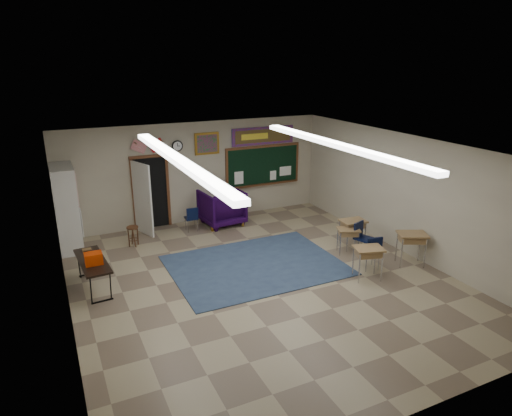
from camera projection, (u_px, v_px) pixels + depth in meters
name	position (u px, v px, depth m)	size (l,w,h in m)	color
floor	(263.00, 281.00, 10.21)	(9.00, 9.00, 0.00)	gray
back_wall	(197.00, 173.00, 13.60)	(8.00, 0.04, 3.00)	#B7AE94
front_wall	(417.00, 324.00, 5.88)	(8.00, 0.04, 3.00)	#B7AE94
left_wall	(62.00, 250.00, 8.11)	(0.04, 9.00, 3.00)	#B7AE94
right_wall	(407.00, 195.00, 11.37)	(0.04, 9.00, 3.00)	#B7AE94
ceiling	(264.00, 149.00, 9.27)	(8.00, 9.00, 0.04)	beige
area_rug	(256.00, 265.00, 10.98)	(4.00, 3.00, 0.02)	#344963
fluorescent_strips	(264.00, 152.00, 9.29)	(3.86, 6.00, 0.10)	white
doorway	(149.00, 194.00, 13.00)	(1.10, 0.89, 2.16)	black
chalkboard	(263.00, 167.00, 14.48)	(2.55, 0.14, 1.30)	brown
bulletin_board	(263.00, 136.00, 14.17)	(2.10, 0.05, 0.55)	#AB210E
framed_art_print	(207.00, 144.00, 13.45)	(0.75, 0.05, 0.65)	#96681D
wall_clock	(177.00, 146.00, 13.08)	(0.32, 0.05, 0.32)	black
wall_flags	(148.00, 144.00, 12.67)	(1.16, 0.06, 0.70)	red
storage_cabinet	(67.00, 208.00, 11.66)	(0.59, 1.25, 2.20)	silver
wingback_armchair	(222.00, 207.00, 13.57)	(1.13, 1.16, 1.06)	black
student_chair_reading	(191.00, 219.00, 13.09)	(0.37, 0.37, 0.73)	black
student_chair_desk_a	(370.00, 252.00, 10.72)	(0.42, 0.42, 0.85)	black
student_chair_desk_b	(364.00, 239.00, 11.46)	(0.42, 0.42, 0.84)	black
student_desk_front_left	(348.00, 239.00, 11.58)	(0.67, 0.59, 0.66)	#86603E
student_desk_front_right	(352.00, 232.00, 11.88)	(0.67, 0.52, 0.76)	#86603E
student_desk_back_left	(368.00, 261.00, 10.21)	(0.74, 0.63, 0.76)	#86603E
student_desk_back_right	(411.00, 247.00, 10.90)	(0.82, 0.74, 0.80)	#86603E
folding_table	(94.00, 273.00, 9.81)	(0.65, 1.62, 0.90)	black
wooden_stool	(133.00, 236.00, 12.05)	(0.31, 0.31, 0.54)	#502D18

